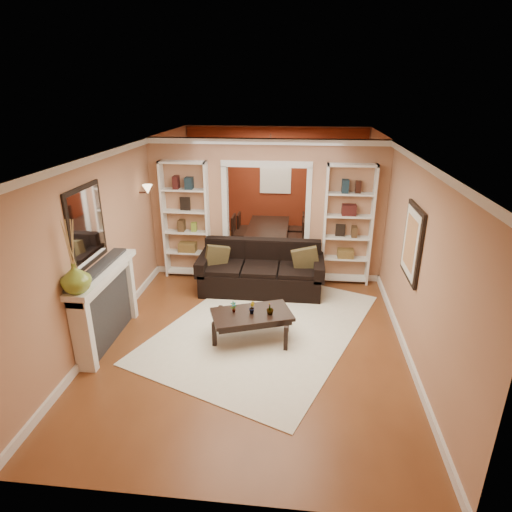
# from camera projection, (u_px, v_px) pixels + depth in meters

# --- Properties ---
(floor) EXTENTS (8.00, 8.00, 0.00)m
(floor) POSITION_uv_depth(u_px,v_px,m) (260.00, 301.00, 7.63)
(floor) COLOR brown
(floor) RESTS_ON ground
(ceiling) EXTENTS (8.00, 8.00, 0.00)m
(ceiling) POSITION_uv_depth(u_px,v_px,m) (260.00, 147.00, 6.64)
(ceiling) COLOR white
(ceiling) RESTS_ON ground
(wall_back) EXTENTS (8.00, 0.00, 8.00)m
(wall_back) POSITION_uv_depth(u_px,v_px,m) (276.00, 181.00, 10.84)
(wall_back) COLOR tan
(wall_back) RESTS_ON ground
(wall_front) EXTENTS (8.00, 0.00, 8.00)m
(wall_front) POSITION_uv_depth(u_px,v_px,m) (211.00, 381.00, 3.44)
(wall_front) COLOR tan
(wall_front) RESTS_ON ground
(wall_left) EXTENTS (0.00, 8.00, 8.00)m
(wall_left) POSITION_uv_depth(u_px,v_px,m) (130.00, 225.00, 7.36)
(wall_left) COLOR tan
(wall_left) RESTS_ON ground
(wall_right) EXTENTS (0.00, 8.00, 8.00)m
(wall_right) POSITION_uv_depth(u_px,v_px,m) (398.00, 234.00, 6.91)
(wall_right) COLOR tan
(wall_right) RESTS_ON ground
(partition_wall) EXTENTS (4.50, 0.15, 2.70)m
(partition_wall) POSITION_uv_depth(u_px,v_px,m) (266.00, 210.00, 8.25)
(partition_wall) COLOR tan
(partition_wall) RESTS_ON floor
(red_back_panel) EXTENTS (4.44, 0.04, 2.64)m
(red_back_panel) POSITION_uv_depth(u_px,v_px,m) (276.00, 183.00, 10.82)
(red_back_panel) COLOR maroon
(red_back_panel) RESTS_ON floor
(dining_window) EXTENTS (0.78, 0.03, 0.98)m
(dining_window) POSITION_uv_depth(u_px,v_px,m) (276.00, 174.00, 10.70)
(dining_window) COLOR #8CA5CC
(dining_window) RESTS_ON wall_back
(area_rug) EXTENTS (3.92, 4.50, 0.01)m
(area_rug) POSITION_uv_depth(u_px,v_px,m) (263.00, 327.00, 6.81)
(area_rug) COLOR white
(area_rug) RESTS_ON floor
(sofa) EXTENTS (2.30, 0.99, 0.90)m
(sofa) POSITION_uv_depth(u_px,v_px,m) (261.00, 268.00, 7.89)
(sofa) COLOR black
(sofa) RESTS_ON floor
(pillow_left) EXTENTS (0.43, 0.29, 0.42)m
(pillow_left) POSITION_uv_depth(u_px,v_px,m) (217.00, 257.00, 7.88)
(pillow_left) COLOR brown
(pillow_left) RESTS_ON sofa
(pillow_right) EXTENTS (0.47, 0.17, 0.46)m
(pillow_right) POSITION_uv_depth(u_px,v_px,m) (306.00, 260.00, 7.71)
(pillow_right) COLOR brown
(pillow_right) RESTS_ON sofa
(coffee_table) EXTENTS (1.31, 0.99, 0.44)m
(coffee_table) POSITION_uv_depth(u_px,v_px,m) (252.00, 326.00, 6.42)
(coffee_table) COLOR black
(coffee_table) RESTS_ON floor
(plant_left) EXTENTS (0.11, 0.10, 0.17)m
(plant_left) POSITION_uv_depth(u_px,v_px,m) (234.00, 307.00, 6.33)
(plant_left) COLOR #336626
(plant_left) RESTS_ON coffee_table
(plant_center) EXTENTS (0.09, 0.11, 0.18)m
(plant_center) POSITION_uv_depth(u_px,v_px,m) (252.00, 307.00, 6.30)
(plant_center) COLOR #336626
(plant_center) RESTS_ON coffee_table
(plant_right) EXTENTS (0.15, 0.15, 0.19)m
(plant_right) POSITION_uv_depth(u_px,v_px,m) (270.00, 308.00, 6.28)
(plant_right) COLOR #336626
(plant_right) RESTS_ON coffee_table
(bookshelf_left) EXTENTS (0.90, 0.30, 2.30)m
(bookshelf_left) POSITION_uv_depth(u_px,v_px,m) (186.00, 220.00, 8.32)
(bookshelf_left) COLOR white
(bookshelf_left) RESTS_ON floor
(bookshelf_right) EXTENTS (0.90, 0.30, 2.30)m
(bookshelf_right) POSITION_uv_depth(u_px,v_px,m) (348.00, 226.00, 8.01)
(bookshelf_right) COLOR white
(bookshelf_right) RESTS_ON floor
(fireplace) EXTENTS (0.32, 1.70, 1.16)m
(fireplace) POSITION_uv_depth(u_px,v_px,m) (108.00, 306.00, 6.24)
(fireplace) COLOR white
(fireplace) RESTS_ON floor
(vase) EXTENTS (0.43, 0.43, 0.39)m
(vase) POSITION_uv_depth(u_px,v_px,m) (76.00, 278.00, 5.31)
(vase) COLOR olive
(vase) RESTS_ON fireplace
(mirror) EXTENTS (0.03, 0.95, 1.10)m
(mirror) POSITION_uv_depth(u_px,v_px,m) (86.00, 226.00, 5.81)
(mirror) COLOR silver
(mirror) RESTS_ON wall_left
(wall_sconce) EXTENTS (0.18, 0.18, 0.22)m
(wall_sconce) POSITION_uv_depth(u_px,v_px,m) (144.00, 191.00, 7.69)
(wall_sconce) COLOR #FFE0A5
(wall_sconce) RESTS_ON wall_left
(framed_art) EXTENTS (0.04, 0.85, 1.05)m
(framed_art) POSITION_uv_depth(u_px,v_px,m) (412.00, 243.00, 5.92)
(framed_art) COLOR black
(framed_art) RESTS_ON wall_right
(dining_table) EXTENTS (1.66, 0.93, 0.58)m
(dining_table) POSITION_uv_depth(u_px,v_px,m) (269.00, 238.00, 10.00)
(dining_table) COLOR black
(dining_table) RESTS_ON floor
(dining_chair_nw) EXTENTS (0.57, 0.57, 0.91)m
(dining_chair_nw) POSITION_uv_depth(u_px,v_px,m) (244.00, 234.00, 9.72)
(dining_chair_nw) COLOR black
(dining_chair_nw) RESTS_ON floor
(dining_chair_ne) EXTENTS (0.49, 0.49, 0.86)m
(dining_chair_ne) POSITION_uv_depth(u_px,v_px,m) (293.00, 237.00, 9.62)
(dining_chair_ne) COLOR black
(dining_chair_ne) RESTS_ON floor
(dining_chair_sw) EXTENTS (0.46, 0.46, 0.79)m
(dining_chair_sw) POSITION_uv_depth(u_px,v_px,m) (248.00, 229.00, 10.30)
(dining_chair_sw) COLOR black
(dining_chair_sw) RESTS_ON floor
(dining_chair_se) EXTENTS (0.49, 0.49, 0.83)m
(dining_chair_se) POSITION_uv_depth(u_px,v_px,m) (293.00, 229.00, 10.18)
(dining_chair_se) COLOR black
(dining_chair_se) RESTS_ON floor
(chandelier) EXTENTS (0.50, 0.50, 0.30)m
(chandelier) POSITION_uv_depth(u_px,v_px,m) (272.00, 163.00, 9.39)
(chandelier) COLOR #381F19
(chandelier) RESTS_ON ceiling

